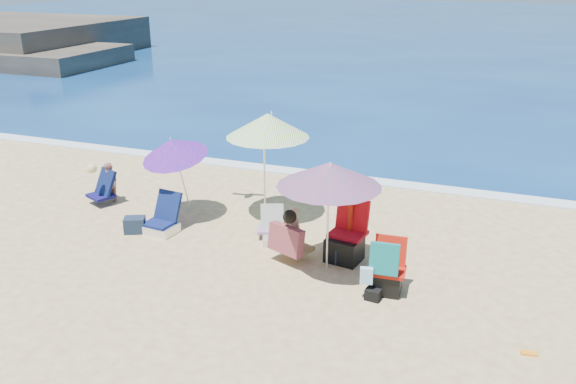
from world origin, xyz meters
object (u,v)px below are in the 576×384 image
(umbrella_turquoise, at_px, (329,174))
(furled_umbrella, at_px, (349,222))
(umbrella_striped, at_px, (268,125))
(camp_chair_left, at_px, (346,243))
(umbrella_blue, at_px, (173,148))
(person_left, at_px, (107,183))
(chair_rainbow, at_px, (273,232))
(person_center, at_px, (291,235))
(chair_navy, at_px, (163,222))
(camp_chair_right, at_px, (386,273))

(umbrella_turquoise, height_order, furled_umbrella, umbrella_turquoise)
(umbrella_striped, distance_m, camp_chair_left, 2.93)
(umbrella_blue, bearing_deg, furled_umbrella, -6.20)
(umbrella_blue, distance_m, person_left, 2.17)
(umbrella_striped, bearing_deg, furled_umbrella, -29.30)
(person_left, bearing_deg, chair_rainbow, -7.80)
(camp_chair_left, relative_size, person_center, 1.05)
(person_left, bearing_deg, furled_umbrella, -6.56)
(umbrella_blue, bearing_deg, chair_navy, -81.94)
(umbrella_turquoise, distance_m, camp_chair_left, 1.54)
(chair_navy, relative_size, camp_chair_left, 0.72)
(camp_chair_left, bearing_deg, umbrella_striped, 146.80)
(umbrella_striped, distance_m, person_center, 2.53)
(person_left, bearing_deg, chair_navy, -26.07)
(umbrella_striped, relative_size, person_center, 2.22)
(furled_umbrella, xyz_separation_m, camp_chair_right, (0.91, -1.10, -0.31))
(person_left, bearing_deg, camp_chair_left, -8.46)
(chair_navy, bearing_deg, camp_chair_left, 2.02)
(umbrella_blue, relative_size, furled_umbrella, 1.56)
(person_left, bearing_deg, umbrella_blue, -7.30)
(camp_chair_right, distance_m, person_center, 1.88)
(person_center, bearing_deg, umbrella_turquoise, -11.92)
(umbrella_striped, relative_size, furled_umbrella, 1.91)
(umbrella_turquoise, xyz_separation_m, chair_rainbow, (-1.33, 0.82, -1.59))
(umbrella_blue, relative_size, person_center, 1.82)
(umbrella_blue, distance_m, camp_chair_right, 5.06)
(umbrella_turquoise, height_order, camp_chair_left, umbrella_turquoise)
(umbrella_striped, relative_size, person_left, 2.29)
(umbrella_blue, bearing_deg, chair_rainbow, -8.22)
(umbrella_turquoise, bearing_deg, camp_chair_left, 71.94)
(person_center, distance_m, person_left, 4.93)
(umbrella_striped, relative_size, camp_chair_left, 2.11)
(camp_chair_right, bearing_deg, umbrella_blue, 162.16)
(umbrella_blue, relative_size, chair_navy, 2.39)
(umbrella_turquoise, relative_size, umbrella_striped, 1.01)
(umbrella_turquoise, relative_size, person_left, 2.31)
(umbrella_turquoise, height_order, person_left, umbrella_turquoise)
(chair_rainbow, bearing_deg, chair_navy, -169.50)
(umbrella_turquoise, xyz_separation_m, umbrella_striped, (-1.85, 1.87, 0.20))
(furled_umbrella, distance_m, camp_chair_left, 0.38)
(furled_umbrella, xyz_separation_m, camp_chair_left, (0.00, -0.19, -0.33))
(chair_rainbow, bearing_deg, umbrella_striped, 116.42)
(camp_chair_right, bearing_deg, camp_chair_left, 135.00)
(camp_chair_right, bearing_deg, chair_navy, 170.37)
(camp_chair_left, distance_m, person_center, 0.99)
(furled_umbrella, distance_m, chair_navy, 3.71)
(umbrella_striped, bearing_deg, person_left, -172.39)
(camp_chair_left, height_order, person_left, camp_chair_left)
(chair_rainbow, height_order, camp_chair_right, camp_chair_right)
(umbrella_striped, height_order, umbrella_blue, umbrella_striped)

